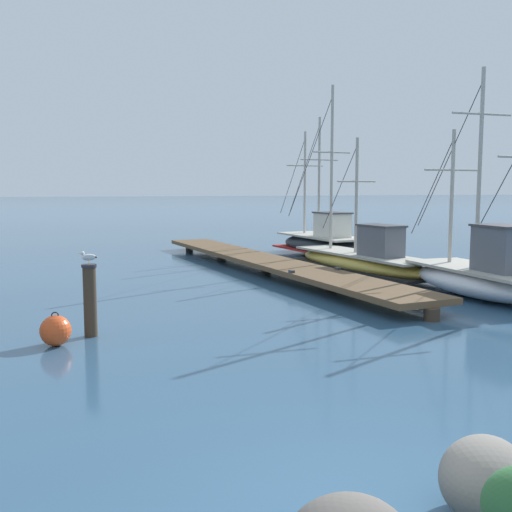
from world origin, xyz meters
name	(u,v)px	position (x,y,z in m)	size (l,w,h in m)	color
ground_plane	(367,511)	(0.00, 0.00, 0.00)	(400.00, 400.00, 0.00)	#335675
floating_dock	(266,261)	(4.60, 15.38, 0.36)	(3.38, 17.87, 0.53)	brown
fishing_boat_0	(363,259)	(7.61, 13.75, 0.49)	(2.70, 8.64, 6.71)	gold
fishing_boat_1	(323,242)	(8.62, 19.14, 0.60)	(2.63, 6.88, 6.01)	black
fishing_boat_2	(484,275)	(8.46, 8.60, 0.62)	(2.14, 6.08, 6.18)	silver
mooring_piling	(90,299)	(-1.96, 7.65, 0.77)	(0.30, 0.30, 1.46)	#3D3023
perched_seagull	(89,257)	(-1.95, 7.65, 1.61)	(0.38, 0.16, 0.27)	gold
shore_rock_mid_cluster	(493,483)	(1.00, -0.49, 0.34)	(1.37, 1.42, 0.72)	slate
mooring_buoy	(56,331)	(-2.64, 7.11, 0.29)	(0.59, 0.59, 0.66)	#E04C1E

